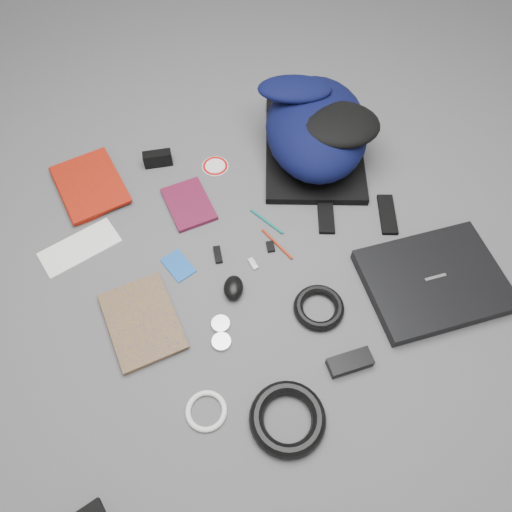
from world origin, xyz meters
name	(u,v)px	position (x,y,z in m)	size (l,w,h in m)	color
ground	(256,260)	(0.00, 0.00, 0.00)	(4.00, 4.00, 0.00)	#4F4F51
backpack	(317,127)	(0.35, 0.32, 0.11)	(0.35, 0.51, 0.21)	black
laptop	(434,281)	(0.43, -0.27, 0.02)	(0.38, 0.29, 0.04)	black
textbook_red	(60,197)	(-0.48, 0.45, 0.01)	(0.19, 0.26, 0.03)	maroon
comic_book	(110,334)	(-0.45, -0.07, 0.01)	(0.18, 0.25, 0.02)	#C0890D
envelope	(80,247)	(-0.46, 0.24, 0.00)	(0.23, 0.10, 0.00)	white
dvd_case	(189,204)	(-0.12, 0.27, 0.01)	(0.13, 0.18, 0.01)	#480D22
compact_camera	(158,159)	(-0.15, 0.47, 0.03)	(0.09, 0.03, 0.05)	black
sticker_disc	(215,166)	(0.02, 0.39, 0.00)	(0.09, 0.09, 0.00)	white
pen_teal	(267,221)	(0.08, 0.11, 0.00)	(0.01, 0.01, 0.13)	#0B695F
pen_red	(277,244)	(0.08, 0.02, 0.00)	(0.01, 0.01, 0.13)	#AA270D
id_badge	(178,266)	(-0.22, 0.07, 0.00)	(0.06, 0.10, 0.00)	#1857B5
usb_black	(218,255)	(-0.10, 0.06, 0.01)	(0.02, 0.06, 0.01)	black
usb_silver	(253,264)	(-0.01, -0.01, 0.00)	(0.02, 0.04, 0.01)	silver
key_fob	(270,247)	(0.06, 0.02, 0.01)	(0.02, 0.04, 0.01)	black
mouse	(233,288)	(-0.10, -0.07, 0.02)	(0.05, 0.08, 0.04)	black
headphone_left	(221,324)	(-0.17, -0.15, 0.01)	(0.05, 0.05, 0.01)	silver
headphone_right	(221,342)	(-0.18, -0.20, 0.01)	(0.05, 0.05, 0.01)	silver
cable_coil	(319,308)	(0.09, -0.22, 0.01)	(0.14, 0.14, 0.03)	black
power_brick	(350,362)	(0.10, -0.39, 0.01)	(0.11, 0.05, 0.03)	black
power_cord_coil	(288,419)	(-0.11, -0.45, 0.02)	(0.19, 0.19, 0.04)	black
white_cable_coil	(206,411)	(-0.28, -0.36, 0.01)	(0.10, 0.10, 0.01)	white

